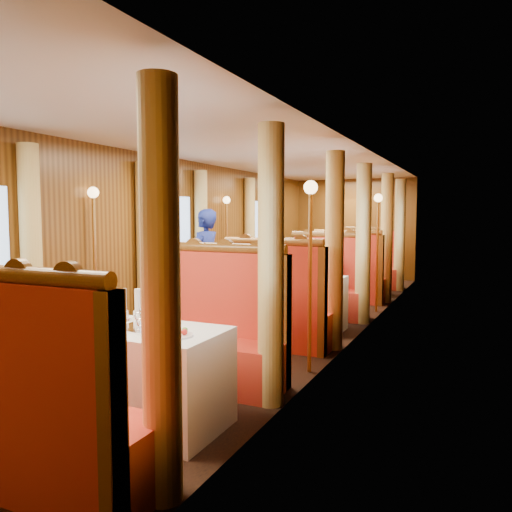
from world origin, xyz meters
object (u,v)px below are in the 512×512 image
Objects in this scene: passenger at (322,271)px; table_mid at (305,303)px; teapot_left at (120,322)px; banquette_near_fwd at (47,423)px; fruit_plate at (178,334)px; rose_vase_far at (362,248)px; banquette_mid_fwd at (277,313)px; banquette_far_aft at (371,268)px; banquette_far_fwd at (349,279)px; table_near at (154,378)px; teapot_back at (146,319)px; steward at (205,264)px; table_far at (361,276)px; banquette_mid_aft at (326,290)px; rose_vase_mid at (303,264)px; tea_tray at (137,328)px; teapot_right at (147,324)px; banquette_near_aft at (219,341)px.

table_mid is at bearing -90.00° from passenger.
passenger is (0.21, 4.42, -0.07)m from teapot_left.
fruit_plate is (0.29, 0.91, 0.35)m from banquette_near_fwd.
banquette_mid_fwd is at bearing -90.21° from rose_vase_far.
banquette_far_aft reaches higher than fruit_plate.
banquette_far_fwd is at bearing 90.00° from passenger.
passenger is at bearing 90.00° from table_near.
banquette_mid_fwd is 8.26× the size of teapot_back.
banquette_far_aft reaches higher than table_mid.
table_far is at bearing 161.60° from steward.
banquette_far_aft is 8.13m from fruit_plate.
fruit_plate reaches higher than table_far.
banquette_mid_aft is 1.00× the size of banquette_far_aft.
table_near is 1.02m from banquette_near_fwd.
table_far is (0.00, 7.00, 0.00)m from table_near.
table_far is at bearing 67.00° from teapot_back.
banquette_near_fwd reaches higher than rose_vase_mid.
banquette_far_fwd reaches higher than fruit_plate.
table_far is at bearing 90.00° from table_near.
teapot_right is (0.12, -0.05, 0.05)m from tea_tray.
rose_vase_mid is (0.08, 3.42, 0.11)m from teapot_back.
table_far is at bearing 90.00° from banquette_mid_aft.
banquette_mid_aft reaches higher than table_near.
passenger reaches higher than table_far.
banquette_mid_fwd is at bearing 66.41° from teapot_left.
rose_vase_far is at bearing -49.52° from table_far.
banquette_near_aft is 1.17m from teapot_right.
banquette_near_aft is 9.21× the size of teapot_right.
banquette_mid_aft is 1.95m from steward.
banquette_mid_fwd is 3.72× the size of rose_vase_mid.
banquette_near_aft is 8.61× the size of teapot_left.
teapot_right is at bearing -89.90° from banquette_far_fwd.
banquette_far_fwd is (0.00, 2.49, 0.05)m from table_mid.
teapot_back reaches higher than table_mid.
steward reaches higher than banquette_near_aft.
banquette_far_aft is at bearing 69.49° from teapot_left.
passenger is at bearing -90.35° from rose_vase_far.
steward is at bearing -157.49° from passenger.
table_near is 5.99m from banquette_far_fwd.
rose_vase_far is (0.02, 0.99, 0.50)m from banquette_far_fwd.
teapot_left is at bearing -148.62° from table_near.
fruit_plate is 7.09m from rose_vase_far.
teapot_back is (0.11, 0.16, 0.00)m from teapot_left.
banquette_near_fwd reaches higher than tea_tray.
banquette_far_fwd is at bearing 90.00° from banquette_near_aft.
banquette_far_fwd is at bearing 90.00° from banquette_mid_fwd.
banquette_near_aft is at bearing 90.00° from table_near.
banquette_near_aft reaches higher than rose_vase_mid.
banquette_mid_fwd is 3.94× the size of tea_tray.
fruit_plate is at bearing -15.93° from teapot_left.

